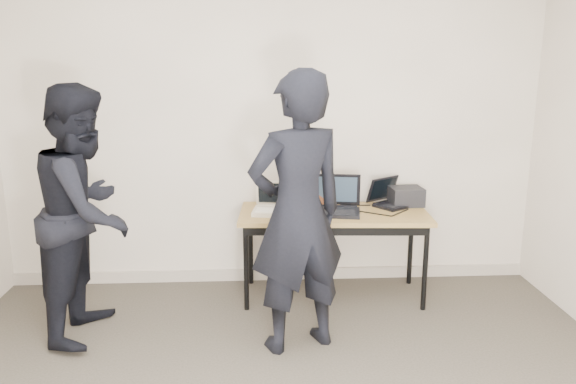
{
  "coord_description": "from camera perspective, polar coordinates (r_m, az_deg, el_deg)",
  "views": [
    {
      "loc": [
        -0.12,
        -2.44,
        1.92
      ],
      "look_at": [
        0.1,
        1.6,
        0.95
      ],
      "focal_mm": 35.0,
      "sensor_mm": 36.0,
      "label": 1
    }
  ],
  "objects": [
    {
      "name": "laptop_beige",
      "position": [
        4.46,
        -1.6,
        -1.51
      ],
      "size": [
        0.33,
        0.33,
        0.24
      ],
      "rotation": [
        0.0,
        0.0,
        -0.15
      ],
      "color": "#C1B59B",
      "rests_on": "desk"
    },
    {
      "name": "laptop_center",
      "position": [
        4.49,
        4.92,
        -1.2
      ],
      "size": [
        0.43,
        0.42,
        0.29
      ],
      "rotation": [
        0.0,
        0.0,
        -0.17
      ],
      "color": "black",
      "rests_on": "desk"
    },
    {
      "name": "tissue",
      "position": [
        4.64,
        2.55,
        2.06
      ],
      "size": [
        0.14,
        0.11,
        0.08
      ],
      "primitive_type": "ellipsoid",
      "rotation": [
        0.0,
        0.0,
        0.09
      ],
      "color": "white",
      "rests_on": "leather_satchel"
    },
    {
      "name": "equipment_box",
      "position": [
        4.78,
        11.91,
        -0.43
      ],
      "size": [
        0.28,
        0.24,
        0.15
      ],
      "primitive_type": "cube",
      "rotation": [
        0.0,
        0.0,
        0.07
      ],
      "color": "black",
      "rests_on": "desk"
    },
    {
      "name": "cables",
      "position": [
        4.49,
        5.27,
        -2.02
      ],
      "size": [
        1.15,
        0.41,
        0.01
      ],
      "rotation": [
        0.0,
        0.0,
        -0.15
      ],
      "color": "black",
      "rests_on": "desk"
    },
    {
      "name": "person_observer",
      "position": [
        4.12,
        -19.84,
        -1.95
      ],
      "size": [
        0.75,
        0.92,
        1.76
      ],
      "primitive_type": "imported",
      "rotation": [
        0.0,
        0.0,
        1.48
      ],
      "color": "black",
      "rests_on": "ground"
    },
    {
      "name": "desk",
      "position": [
        4.51,
        4.68,
        -2.78
      ],
      "size": [
        1.53,
        0.73,
        0.72
      ],
      "rotation": [
        0.0,
        0.0,
        -0.06
      ],
      "color": "olive",
      "rests_on": "ground"
    },
    {
      "name": "baseboard",
      "position": [
        5.04,
        -1.54,
        -8.34
      ],
      "size": [
        4.5,
        0.03,
        0.1
      ],
      "primitive_type": "cube",
      "color": "#A89B8B",
      "rests_on": "ground"
    },
    {
      "name": "power_brick",
      "position": [
        4.31,
        2.1,
        -2.54
      ],
      "size": [
        0.07,
        0.05,
        0.03
      ],
      "primitive_type": "cube",
      "rotation": [
        0.0,
        0.0,
        0.05
      ],
      "color": "black",
      "rests_on": "desk"
    },
    {
      "name": "leather_satchel",
      "position": [
        4.66,
        2.17,
        0.16
      ],
      "size": [
        0.37,
        0.19,
        0.25
      ],
      "rotation": [
        0.0,
        0.0,
        0.04
      ],
      "color": "#5D2F18",
      "rests_on": "desk"
    },
    {
      "name": "room",
      "position": [
        2.51,
        -0.29,
        0.34
      ],
      "size": [
        4.6,
        4.6,
        2.8
      ],
      "color": "#413B31",
      "rests_on": "ground"
    },
    {
      "name": "person_typist",
      "position": [
        3.64,
        0.96,
        -2.27
      ],
      "size": [
        0.8,
        0.67,
        1.86
      ],
      "primitive_type": "imported",
      "rotation": [
        0.0,
        0.0,
        3.53
      ],
      "color": "black",
      "rests_on": "ground"
    },
    {
      "name": "laptop_right",
      "position": [
        4.76,
        10.36,
        -0.71
      ],
      "size": [
        0.43,
        0.42,
        0.23
      ],
      "rotation": [
        0.0,
        0.0,
        0.6
      ],
      "color": "black",
      "rests_on": "desk"
    }
  ]
}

